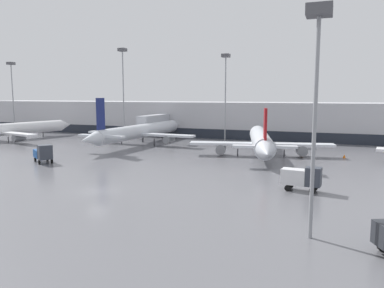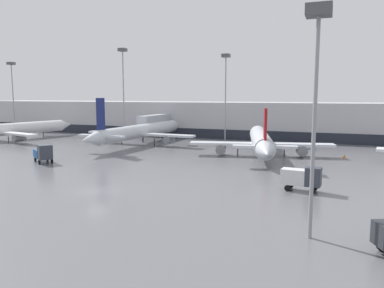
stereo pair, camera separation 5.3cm
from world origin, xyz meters
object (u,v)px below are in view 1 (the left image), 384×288
(service_truck_1, at_px, (43,153))
(apron_light_mast_5, at_px, (12,78))
(traffic_cone_0, at_px, (344,156))
(apron_light_mast_7, at_px, (317,55))
(apron_light_mast_2, at_px, (123,69))
(traffic_cone_1, at_px, (302,154))
(apron_light_mast_3, at_px, (226,74))
(parked_jet_2, at_px, (2,130))
(parked_jet_0, at_px, (261,141))
(parked_jet_3, at_px, (139,131))
(service_truck_2, at_px, (302,177))

(service_truck_1, height_order, apron_light_mast_5, apron_light_mast_5)
(traffic_cone_0, bearing_deg, apron_light_mast_7, -94.61)
(apron_light_mast_2, relative_size, apron_light_mast_7, 1.32)
(service_truck_1, xyz_separation_m, traffic_cone_0, (45.44, 22.19, -1.27))
(service_truck_1, xyz_separation_m, traffic_cone_1, (38.39, 21.45, -1.16))
(service_truck_1, bearing_deg, apron_light_mast_3, 98.78)
(parked_jet_2, bearing_deg, traffic_cone_0, -73.92)
(traffic_cone_0, xyz_separation_m, traffic_cone_1, (-7.05, -0.73, 0.11))
(parked_jet_2, relative_size, traffic_cone_0, 65.43)
(service_truck_1, bearing_deg, apron_light_mast_2, 135.38)
(parked_jet_2, bearing_deg, apron_light_mast_2, -38.58)
(parked_jet_0, height_order, traffic_cone_0, parked_jet_0)
(parked_jet_0, relative_size, apron_light_mast_2, 1.44)
(apron_light_mast_3, bearing_deg, service_truck_1, -115.81)
(parked_jet_2, height_order, traffic_cone_1, parked_jet_2)
(traffic_cone_1, xyz_separation_m, apron_light_mast_7, (3.79, -39.77, 13.22))
(traffic_cone_1, relative_size, apron_light_mast_3, 0.04)
(traffic_cone_0, distance_m, apron_light_mast_5, 95.10)
(service_truck_1, xyz_separation_m, apron_light_mast_7, (42.18, -18.31, 12.06))
(parked_jet_0, distance_m, traffic_cone_1, 7.70)
(parked_jet_3, bearing_deg, parked_jet_2, 102.72)
(parked_jet_2, distance_m, traffic_cone_1, 67.96)
(parked_jet_2, relative_size, service_truck_2, 8.54)
(traffic_cone_1, bearing_deg, parked_jet_0, -159.37)
(apron_light_mast_7, bearing_deg, parked_jet_0, 106.00)
(apron_light_mast_3, distance_m, apron_light_mast_7, 62.25)
(service_truck_2, xyz_separation_m, traffic_cone_0, (5.07, 26.13, -1.31))
(apron_light_mast_5, bearing_deg, parked_jet_0, -14.61)
(traffic_cone_0, bearing_deg, traffic_cone_1, -174.07)
(apron_light_mast_5, bearing_deg, traffic_cone_0, -10.50)
(traffic_cone_1, bearing_deg, service_truck_2, -85.54)
(service_truck_1, height_order, apron_light_mast_2, apron_light_mast_2)
(service_truck_2, distance_m, apron_light_mast_2, 64.12)
(parked_jet_0, bearing_deg, service_truck_2, -172.33)
(parked_jet_3, distance_m, traffic_cone_1, 34.83)
(apron_light_mast_3, bearing_deg, apron_light_mast_5, -179.86)
(apron_light_mast_3, bearing_deg, apron_light_mast_7, -68.20)
(apron_light_mast_3, relative_size, apron_light_mast_7, 1.19)
(parked_jet_2, bearing_deg, service_truck_2, -94.55)
(traffic_cone_1, bearing_deg, service_truck_1, -150.80)
(service_truck_1, distance_m, apron_light_mast_5, 62.77)
(apron_light_mast_5, distance_m, apron_light_mast_7, 106.01)
(traffic_cone_0, distance_m, apron_light_mast_7, 42.76)
(parked_jet_0, xyz_separation_m, apron_light_mast_5, (-78.30, 20.42, 13.25))
(apron_light_mast_2, bearing_deg, traffic_cone_1, -18.25)
(apron_light_mast_3, bearing_deg, traffic_cone_0, -33.21)
(parked_jet_0, distance_m, apron_light_mast_7, 40.18)
(parked_jet_3, xyz_separation_m, traffic_cone_0, (41.61, -2.68, -2.66))
(parked_jet_2, relative_size, apron_light_mast_5, 1.86)
(service_truck_2, bearing_deg, parked_jet_0, 117.33)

